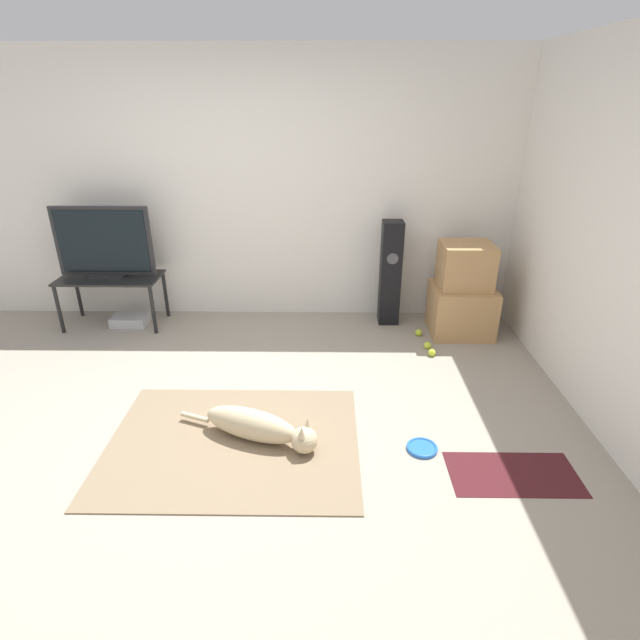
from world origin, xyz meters
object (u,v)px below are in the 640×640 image
(tennis_ball_by_boxes, at_px, (428,345))
(tennis_ball_loose_on_carpet, at_px, (419,333))
(tv, at_px, (103,243))
(cardboard_box_upper, at_px, (466,266))
(floor_speaker, at_px, (390,273))
(game_console, at_px, (130,320))
(cardboard_box_lower, at_px, (461,310))
(dog, at_px, (259,427))
(frisbee, at_px, (422,448))
(tv_stand, at_px, (111,283))
(tennis_ball_near_speaker, at_px, (432,353))

(tennis_ball_by_boxes, xyz_separation_m, tennis_ball_loose_on_carpet, (-0.04, 0.27, 0.00))
(tv, height_order, tennis_ball_loose_on_carpet, tv)
(cardboard_box_upper, distance_m, floor_speaker, 0.72)
(floor_speaker, xyz_separation_m, tv, (-2.75, -0.09, 0.32))
(tennis_ball_by_boxes, bearing_deg, cardboard_box_upper, 45.87)
(tv, bearing_deg, game_console, -4.62)
(floor_speaker, height_order, tennis_ball_by_boxes, floor_speaker)
(cardboard_box_lower, relative_size, cardboard_box_upper, 1.23)
(dog, distance_m, tennis_ball_loose_on_carpet, 2.10)
(game_console, bearing_deg, frisbee, -36.32)
(tv_stand, distance_m, game_console, 0.41)
(floor_speaker, bearing_deg, tennis_ball_loose_on_carpet, -51.52)
(frisbee, xyz_separation_m, tennis_ball_loose_on_carpet, (0.26, 1.70, 0.02))
(cardboard_box_upper, height_order, tv, tv)
(floor_speaker, distance_m, tennis_ball_loose_on_carpet, 0.64)
(tv_stand, bearing_deg, tennis_ball_near_speaker, -11.82)
(tennis_ball_loose_on_carpet, relative_size, game_console, 0.19)
(tv_stand, bearing_deg, game_console, -3.44)
(tennis_ball_loose_on_carpet, bearing_deg, floor_speaker, 128.48)
(floor_speaker, relative_size, tv_stand, 1.08)
(cardboard_box_upper, distance_m, tv_stand, 3.42)
(tv, relative_size, tennis_ball_by_boxes, 13.91)
(frisbee, relative_size, tennis_ball_by_boxes, 3.10)
(tv, xyz_separation_m, game_console, (0.13, -0.01, -0.79))
(dog, bearing_deg, floor_speaker, 61.25)
(cardboard_box_upper, distance_m, tennis_ball_loose_on_carpet, 0.77)
(dog, xyz_separation_m, cardboard_box_lower, (1.74, 1.71, 0.12))
(floor_speaker, xyz_separation_m, game_console, (-2.61, -0.10, -0.47))
(dog, xyz_separation_m, floor_speaker, (1.07, 1.95, 0.40))
(cardboard_box_lower, xyz_separation_m, tennis_ball_by_boxes, (-0.37, -0.36, -0.20))
(cardboard_box_lower, xyz_separation_m, game_console, (-3.28, 0.14, -0.19))
(game_console, bearing_deg, tv, 175.38)
(tennis_ball_near_speaker, bearing_deg, floor_speaker, 113.06)
(dog, distance_m, tv_stand, 2.52)
(dog, height_order, tennis_ball_loose_on_carpet, dog)
(cardboard_box_lower, distance_m, cardboard_box_upper, 0.44)
(tv_stand, height_order, game_console, tv_stand)
(dog, relative_size, tennis_ball_near_speaker, 14.83)
(tennis_ball_near_speaker, height_order, tennis_ball_loose_on_carpet, same)
(game_console, bearing_deg, tennis_ball_by_boxes, -9.64)
(tv, height_order, tennis_ball_near_speaker, tv)
(floor_speaker, distance_m, game_console, 2.66)
(cardboard_box_upper, bearing_deg, tennis_ball_near_speaker, -124.45)
(tv_stand, relative_size, tennis_ball_by_boxes, 14.65)
(frisbee, height_order, tennis_ball_by_boxes, tennis_ball_by_boxes)
(cardboard_box_lower, distance_m, tennis_ball_by_boxes, 0.55)
(tv, xyz_separation_m, tennis_ball_near_speaker, (3.06, -0.64, -0.81))
(frisbee, height_order, cardboard_box_lower, cardboard_box_lower)
(cardboard_box_upper, relative_size, tennis_ball_loose_on_carpet, 7.09)
(cardboard_box_upper, bearing_deg, dog, -135.09)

